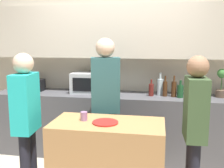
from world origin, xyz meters
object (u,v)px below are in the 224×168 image
object	(u,v)px
bottle_4	(180,91)
person_center	(195,123)
toaster	(36,85)
bottle_0	(151,90)
microwave	(90,83)
cup_0	(84,116)
bottle_2	(165,88)
potted_plant	(221,83)
person_left	(105,96)
bottle_1	(160,87)
person_right	(26,116)
bottle_3	(174,89)
plate_on_island	(105,122)

from	to	relation	value
bottle_4	person_center	distance (m)	1.11
toaster	bottle_0	world-z (taller)	bottle_0
microwave	person_center	distance (m)	1.84
toaster	cup_0	bearing A→B (deg)	-47.41
microwave	bottle_4	world-z (taller)	microwave
bottle_2	person_center	bearing A→B (deg)	-77.16
bottle_0	potted_plant	bearing A→B (deg)	5.12
potted_plant	person_center	xyz separation A→B (m)	(-0.49, -1.23, -0.20)
bottle_4	person_left	bearing A→B (deg)	-147.60
cup_0	person_center	distance (m)	1.10
bottle_0	bottle_4	bearing A→B (deg)	-5.55
bottle_4	bottle_1	bearing A→B (deg)	155.94
bottle_2	person_right	world-z (taller)	person_right
microwave	bottle_1	bearing A→B (deg)	-0.03
bottle_0	bottle_3	distance (m)	0.31
bottle_1	person_left	size ratio (longest dim) A/B	0.18
toaster	bottle_0	distance (m)	1.79
cup_0	person_right	world-z (taller)	person_right
bottle_0	microwave	bearing A→B (deg)	174.76
plate_on_island	person_left	xyz separation A→B (m)	(-0.12, 0.58, 0.14)
potted_plant	bottle_4	size ratio (longest dim) A/B	1.65
plate_on_island	person_right	distance (m)	0.83
bottle_2	microwave	bearing A→B (deg)	176.23
microwave	toaster	distance (m)	0.88
toaster	cup_0	size ratio (longest dim) A/B	2.85
microwave	potted_plant	xyz separation A→B (m)	(1.86, 0.00, 0.05)
microwave	person_center	size ratio (longest dim) A/B	0.33
bottle_4	cup_0	world-z (taller)	bottle_4
plate_on_island	cup_0	world-z (taller)	cup_0
bottle_0	cup_0	distance (m)	1.32
potted_plant	cup_0	world-z (taller)	potted_plant
bottle_1	person_right	size ratio (longest dim) A/B	0.20
toaster	person_center	xyz separation A→B (m)	(2.24, -1.23, -0.09)
person_left	person_center	bearing A→B (deg)	138.40
bottle_0	bottle_2	xyz separation A→B (m)	(0.19, 0.01, 0.02)
bottle_1	person_center	distance (m)	1.27
potted_plant	person_center	size ratio (longest dim) A/B	0.25
bottle_0	person_right	xyz separation A→B (m)	(-1.24, -1.24, -0.09)
person_left	person_center	distance (m)	1.12
bottle_4	person_left	distance (m)	1.09
toaster	person_right	bearing A→B (deg)	-67.71
bottle_1	person_center	world-z (taller)	person_center
person_center	cup_0	bearing A→B (deg)	88.61
bottle_3	cup_0	world-z (taller)	bottle_3
bottle_2	bottle_4	distance (m)	0.21
bottle_1	bottle_3	bearing A→B (deg)	-24.53
toaster	person_left	bearing A→B (deg)	-29.47
toaster	cup_0	distance (m)	1.68
bottle_4	cup_0	xyz separation A→B (m)	(-1.04, -1.12, -0.09)
bottle_4	toaster	bearing A→B (deg)	176.76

